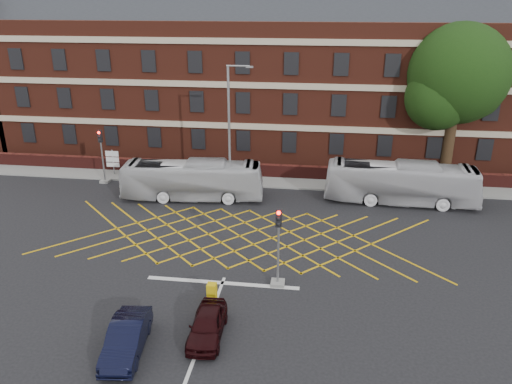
# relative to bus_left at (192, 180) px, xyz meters

# --- Properties ---
(ground) EXTENTS (120.00, 120.00, 0.00)m
(ground) POSITION_rel_bus_left_xyz_m (4.44, -7.69, -1.43)
(ground) COLOR black
(ground) RESTS_ON ground
(victorian_building) EXTENTS (51.00, 12.17, 20.40)m
(victorian_building) POSITION_rel_bus_left_xyz_m (4.69, 14.31, 6.41)
(victorian_building) COLOR #552116
(victorian_building) RESTS_ON ground
(boundary_wall) EXTENTS (56.00, 0.50, 1.10)m
(boundary_wall) POSITION_rel_bus_left_xyz_m (4.44, 5.31, -0.88)
(boundary_wall) COLOR #451512
(boundary_wall) RESTS_ON ground
(far_pavement) EXTENTS (60.00, 3.00, 0.12)m
(far_pavement) POSITION_rel_bus_left_xyz_m (4.44, 4.31, -1.37)
(far_pavement) COLOR slate
(far_pavement) RESTS_ON ground
(box_junction_hatching) EXTENTS (8.22, 8.22, 0.02)m
(box_junction_hatching) POSITION_rel_bus_left_xyz_m (4.44, -5.69, -1.42)
(box_junction_hatching) COLOR #CC990C
(box_junction_hatching) RESTS_ON ground
(stop_line) EXTENTS (8.00, 0.30, 0.02)m
(stop_line) POSITION_rel_bus_left_xyz_m (4.44, -11.19, -1.42)
(stop_line) COLOR silver
(stop_line) RESTS_ON ground
(centre_line) EXTENTS (0.15, 14.00, 0.02)m
(centre_line) POSITION_rel_bus_left_xyz_m (4.44, -17.69, -1.42)
(centre_line) COLOR silver
(centre_line) RESTS_ON ground
(bus_left) EXTENTS (10.44, 3.31, 2.86)m
(bus_left) POSITION_rel_bus_left_xyz_m (0.00, 0.00, 0.00)
(bus_left) COLOR #B8B8BC
(bus_left) RESTS_ON ground
(bus_right) EXTENTS (10.80, 2.95, 2.98)m
(bus_right) POSITION_rel_bus_left_xyz_m (14.93, 1.25, 0.06)
(bus_right) COLOR #B9B8BD
(bus_right) RESTS_ON ground
(car_navy) EXTENTS (1.85, 4.10, 1.31)m
(car_navy) POSITION_rel_bus_left_xyz_m (1.56, -16.97, -0.78)
(car_navy) COLOR black
(car_navy) RESTS_ON ground
(car_maroon) EXTENTS (1.55, 3.59, 1.21)m
(car_maroon) POSITION_rel_bus_left_xyz_m (4.66, -15.55, -0.83)
(car_maroon) COLOR black
(car_maroon) RESTS_ON ground
(deciduous_tree) EXTENTS (7.98, 7.85, 12.19)m
(deciduous_tree) POSITION_rel_bus_left_xyz_m (19.47, 8.21, 6.27)
(deciduous_tree) COLOR black
(deciduous_tree) RESTS_ON ground
(traffic_light_near) EXTENTS (0.70, 0.70, 4.27)m
(traffic_light_near) POSITION_rel_bus_left_xyz_m (7.30, -10.97, 0.34)
(traffic_light_near) COLOR slate
(traffic_light_near) RESTS_ON ground
(traffic_light_far) EXTENTS (0.70, 0.70, 4.27)m
(traffic_light_far) POSITION_rel_bus_left_xyz_m (-7.84, 2.34, 0.34)
(traffic_light_far) COLOR slate
(traffic_light_far) RESTS_ON ground
(street_lamp) EXTENTS (2.25, 1.00, 9.53)m
(street_lamp) POSITION_rel_bus_left_xyz_m (2.65, 1.09, 1.90)
(street_lamp) COLOR slate
(street_lamp) RESTS_ON ground
(direction_signs) EXTENTS (1.10, 0.16, 2.20)m
(direction_signs) POSITION_rel_bus_left_xyz_m (-7.77, 3.98, -0.05)
(direction_signs) COLOR gray
(direction_signs) RESTS_ON ground
(utility_cabinet) EXTENTS (0.45, 0.43, 0.94)m
(utility_cabinet) POSITION_rel_bus_left_xyz_m (4.26, -12.83, -0.96)
(utility_cabinet) COLOR gold
(utility_cabinet) RESTS_ON ground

